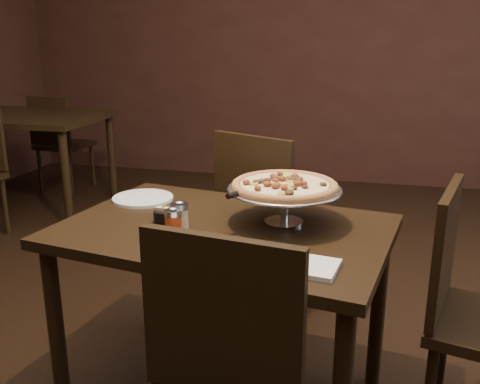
# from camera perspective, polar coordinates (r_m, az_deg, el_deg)

# --- Properties ---
(room) EXTENTS (6.04, 7.04, 2.84)m
(room) POSITION_cam_1_polar(r_m,az_deg,el_deg) (1.91, -1.01, 15.48)
(room) COLOR black
(room) RESTS_ON ground
(dining_table) EXTENTS (1.31, 0.98, 0.75)m
(dining_table) POSITION_cam_1_polar(r_m,az_deg,el_deg) (2.03, -1.72, -6.29)
(dining_table) COLOR black
(dining_table) RESTS_ON ground
(background_table) EXTENTS (1.29, 0.86, 0.81)m
(background_table) POSITION_cam_1_polar(r_m,az_deg,el_deg) (4.73, -22.13, 6.40)
(background_table) COLOR black
(background_table) RESTS_ON ground
(pizza_stand) EXTENTS (0.43, 0.43, 0.18)m
(pizza_stand) POSITION_cam_1_polar(r_m,az_deg,el_deg) (1.99, 4.78, 0.60)
(pizza_stand) COLOR #B7B7BE
(pizza_stand) RESTS_ON dining_table
(parmesan_shaker) EXTENTS (0.07, 0.07, 0.11)m
(parmesan_shaker) POSITION_cam_1_polar(r_m,az_deg,el_deg) (1.95, -6.46, -2.58)
(parmesan_shaker) COLOR beige
(parmesan_shaker) RESTS_ON dining_table
(pepper_flake_shaker) EXTENTS (0.06, 0.06, 0.11)m
(pepper_flake_shaker) POSITION_cam_1_polar(r_m,az_deg,el_deg) (1.90, -7.14, -3.21)
(pepper_flake_shaker) COLOR maroon
(pepper_flake_shaker) RESTS_ON dining_table
(packet_caddy) EXTENTS (0.08, 0.08, 0.06)m
(packet_caddy) POSITION_cam_1_polar(r_m,az_deg,el_deg) (2.04, -8.12, -2.56)
(packet_caddy) COLOR black
(packet_caddy) RESTS_ON dining_table
(napkin_stack) EXTENTS (0.17, 0.17, 0.02)m
(napkin_stack) POSITION_cam_1_polar(r_m,az_deg,el_deg) (1.65, 7.70, -7.94)
(napkin_stack) COLOR silver
(napkin_stack) RESTS_ON dining_table
(plate_left) EXTENTS (0.26, 0.26, 0.01)m
(plate_left) POSITION_cam_1_polar(r_m,az_deg,el_deg) (2.34, -10.32, -0.66)
(plate_left) COLOR white
(plate_left) RESTS_ON dining_table
(plate_near) EXTENTS (0.25, 0.25, 0.01)m
(plate_near) POSITION_cam_1_polar(r_m,az_deg,el_deg) (1.72, -5.21, -6.98)
(plate_near) COLOR white
(plate_near) RESTS_ON dining_table
(serving_spatula) EXTENTS (0.17, 0.17, 0.03)m
(serving_spatula) POSITION_cam_1_polar(r_m,az_deg,el_deg) (1.91, 0.02, -0.15)
(serving_spatula) COLOR #B7B7BE
(serving_spatula) RESTS_ON pizza_stand
(chair_far) EXTENTS (0.60, 0.60, 0.98)m
(chair_far) POSITION_cam_1_polar(r_m,az_deg,el_deg) (2.75, 2.87, -2.67)
(chair_far) COLOR black
(chair_far) RESTS_ON ground
(chair_side) EXTENTS (0.53, 0.53, 0.93)m
(chair_side) POSITION_cam_1_polar(r_m,az_deg,el_deg) (2.11, 23.81, -11.13)
(chair_side) COLOR black
(chair_side) RESTS_ON ground
(bg_chair_far) EXTENTS (0.46, 0.46, 0.90)m
(bg_chair_far) POSITION_cam_1_polar(r_m,az_deg,el_deg) (5.24, -18.71, 5.29)
(bg_chair_far) COLOR black
(bg_chair_far) RESTS_ON ground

